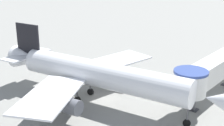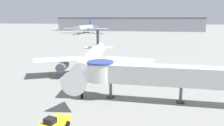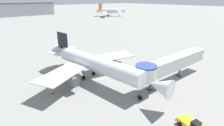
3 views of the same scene
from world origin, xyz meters
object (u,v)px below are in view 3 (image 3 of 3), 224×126
(pushback_tug_yellow, at_px, (191,124))
(traffic_cone_near_nose, at_px, (177,118))
(main_airplane, at_px, (95,64))
(background_jet_orange_tail, at_px, (110,11))
(traffic_cone_port_wing, at_px, (53,92))
(jet_bridge, at_px, (170,64))

(pushback_tug_yellow, bearing_deg, traffic_cone_near_nose, 99.16)
(main_airplane, height_order, traffic_cone_near_nose, main_airplane)
(background_jet_orange_tail, bearing_deg, main_airplane, -166.84)
(traffic_cone_port_wing, bearing_deg, main_airplane, -3.37)
(pushback_tug_yellow, xyz_separation_m, traffic_cone_near_nose, (0.18, 2.22, -0.36))
(jet_bridge, distance_m, traffic_cone_near_nose, 13.97)
(main_airplane, xyz_separation_m, traffic_cone_near_nose, (1.47, -19.64, -3.61))
(main_airplane, bearing_deg, pushback_tug_yellow, -93.66)
(traffic_cone_near_nose, bearing_deg, main_airplane, 94.29)
(traffic_cone_port_wing, xyz_separation_m, background_jet_orange_tail, (104.39, 107.18, 4.83))
(traffic_cone_near_nose, bearing_deg, background_jet_orange_tail, 53.84)
(main_airplane, relative_size, pushback_tug_yellow, 8.37)
(main_airplane, height_order, traffic_cone_port_wing, main_airplane)
(jet_bridge, distance_m, background_jet_orange_tail, 144.83)
(pushback_tug_yellow, distance_m, background_jet_orange_tail, 159.75)
(jet_bridge, bearing_deg, main_airplane, 138.92)
(jet_bridge, height_order, traffic_cone_port_wing, jet_bridge)
(traffic_cone_port_wing, bearing_deg, pushback_tug_yellow, -63.64)
(jet_bridge, xyz_separation_m, traffic_cone_port_wing, (-21.78, 11.77, -3.76))
(traffic_cone_port_wing, bearing_deg, traffic_cone_near_nose, -60.80)
(main_airplane, xyz_separation_m, jet_bridge, (11.95, -11.20, 0.14))
(pushback_tug_yellow, height_order, traffic_cone_near_nose, pushback_tug_yellow)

